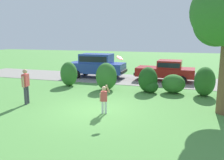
{
  "coord_description": "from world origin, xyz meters",
  "views": [
    {
      "loc": [
        3.75,
        -9.3,
        3.3
      ],
      "look_at": [
        0.28,
        1.68,
        1.1
      ],
      "focal_mm": 36.79,
      "sensor_mm": 36.0,
      "label": 1
    }
  ],
  "objects_px": {
    "child_thrower": "(104,97)",
    "adult_onlooker": "(26,85)",
    "frisbee": "(120,58)",
    "parked_suv": "(97,64)",
    "parked_sedan": "(166,70)"
  },
  "relations": [
    {
      "from": "adult_onlooker",
      "to": "parked_sedan",
      "type": "bearing_deg",
      "value": 53.25
    },
    {
      "from": "parked_suv",
      "to": "child_thrower",
      "type": "relative_size",
      "value": 3.66
    },
    {
      "from": "child_thrower",
      "to": "adult_onlooker",
      "type": "height_order",
      "value": "adult_onlooker"
    },
    {
      "from": "child_thrower",
      "to": "frisbee",
      "type": "bearing_deg",
      "value": 45.75
    },
    {
      "from": "parked_suv",
      "to": "adult_onlooker",
      "type": "xyz_separation_m",
      "value": [
        -0.58,
        -7.99,
        -0.09
      ]
    },
    {
      "from": "frisbee",
      "to": "adult_onlooker",
      "type": "xyz_separation_m",
      "value": [
        -4.66,
        -0.35,
        -1.4
      ]
    },
    {
      "from": "frisbee",
      "to": "parked_sedan",
      "type": "bearing_deg",
      "value": 79.61
    },
    {
      "from": "frisbee",
      "to": "parked_suv",
      "type": "bearing_deg",
      "value": 118.1
    },
    {
      "from": "parked_suv",
      "to": "frisbee",
      "type": "distance_m",
      "value": 8.75
    },
    {
      "from": "frisbee",
      "to": "adult_onlooker",
      "type": "distance_m",
      "value": 4.88
    },
    {
      "from": "parked_suv",
      "to": "adult_onlooker",
      "type": "bearing_deg",
      "value": -94.18
    },
    {
      "from": "child_thrower",
      "to": "adult_onlooker",
      "type": "bearing_deg",
      "value": 177.3
    },
    {
      "from": "parked_suv",
      "to": "frisbee",
      "type": "relative_size",
      "value": 16.78
    },
    {
      "from": "child_thrower",
      "to": "frisbee",
      "type": "relative_size",
      "value": 4.59
    },
    {
      "from": "frisbee",
      "to": "adult_onlooker",
      "type": "bearing_deg",
      "value": -175.67
    }
  ]
}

